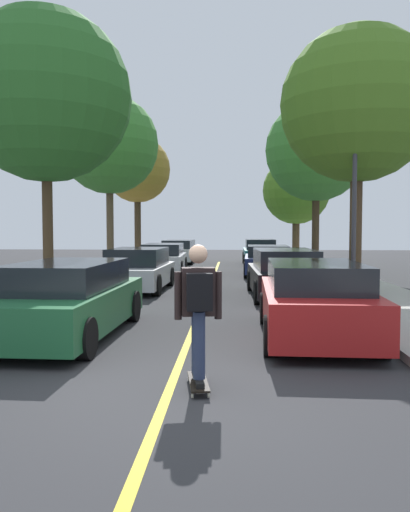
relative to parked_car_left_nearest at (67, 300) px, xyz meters
The scene contains 19 objects.
ground 3.88m from the parked_car_left_nearest, 54.15° to the right, with size 80.00×80.00×0.00m, color #2D2D30.
center_line 2.50m from the parked_car_left_nearest, 21.99° to the left, with size 0.12×39.20×0.01m, color gold.
parked_car_left_nearest is the anchor object (origin of this frame).
parked_car_left_near 6.94m from the parked_car_left_nearest, 89.99° to the left, with size 2.01×4.05×1.33m.
parked_car_left_far 12.99m from the parked_car_left_nearest, 90.01° to the left, with size 1.98×4.13×1.28m.
parked_car_left_farthest 19.75m from the parked_car_left_nearest, 90.00° to the left, with size 1.92×4.63×1.29m.
parked_car_right_nearest 4.48m from the parked_car_left_nearest, ahead, with size 2.00×4.18×1.36m.
parked_car_right_near 7.11m from the parked_car_left_nearest, 50.95° to the left, with size 2.01×4.40×1.37m.
parked_car_right_far 13.08m from the parked_car_left_nearest, 69.99° to the left, with size 2.08×4.14×1.24m.
parked_car_right_farthest 18.88m from the parked_car_left_nearest, 76.29° to the left, with size 1.80×4.35×1.37m.
street_tree_left_nearest 7.29m from the parked_car_left_nearest, 113.39° to the left, with size 4.71×4.71×7.81m.
street_tree_left_near 13.31m from the parked_car_left_nearest, 99.90° to the left, with size 4.11×4.11×7.36m.
street_tree_left_far 19.21m from the parked_car_left_nearest, 96.56° to the left, with size 3.56×3.56×6.76m.
street_tree_right_nearest 10.25m from the parked_car_left_nearest, 42.96° to the left, with size 4.47×4.47×7.63m.
street_tree_right_near 15.68m from the parked_car_left_nearest, 63.81° to the left, with size 4.39×4.39×7.37m.
street_tree_right_far 21.66m from the parked_car_left_nearest, 72.00° to the left, with size 3.79×3.79×5.83m.
streetlamp 8.16m from the parked_car_left_nearest, 37.19° to the left, with size 0.36×0.24×4.96m.
skateboard 3.95m from the parked_car_left_nearest, 48.55° to the right, with size 0.34×0.86×0.10m.
skateboarder 3.96m from the parked_car_left_nearest, 48.83° to the right, with size 0.59×0.71×1.67m.
Camera 1 is at (0.76, -6.03, 1.98)m, focal length 36.07 mm.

